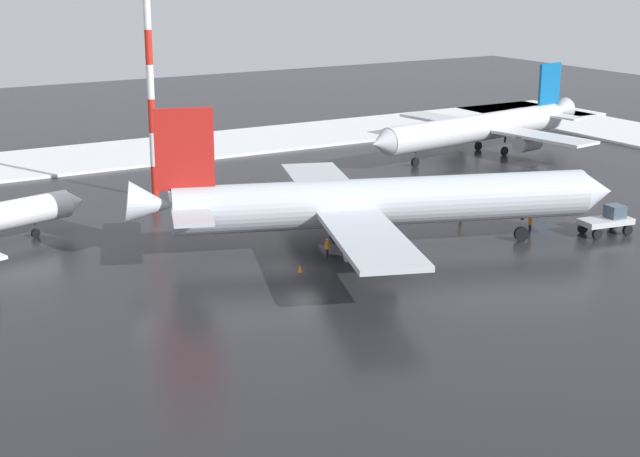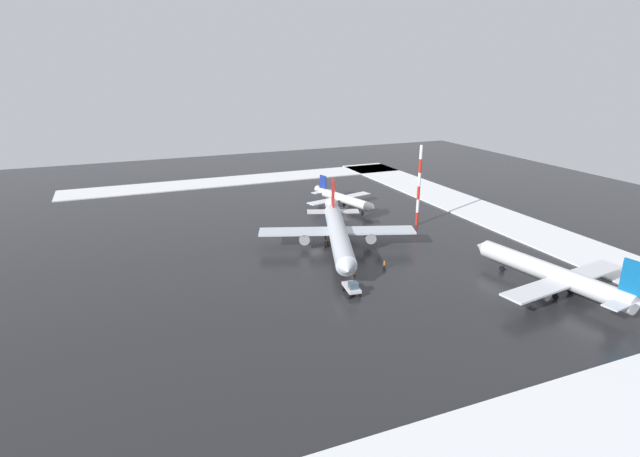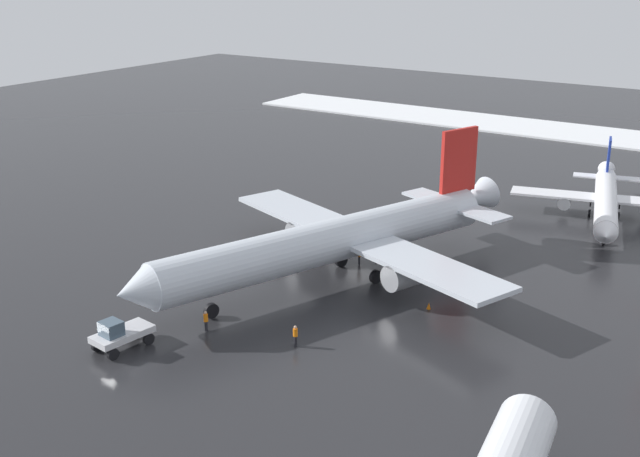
# 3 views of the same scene
# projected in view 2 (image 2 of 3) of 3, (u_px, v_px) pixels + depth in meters

# --- Properties ---
(ground_plane) EXTENTS (240.00, 240.00, 0.00)m
(ground_plane) POSITION_uv_depth(u_px,v_px,m) (316.00, 241.00, 112.36)
(ground_plane) COLOR #232326
(snow_bank_far) EXTENTS (152.00, 16.00, 0.31)m
(snow_bank_far) POSITION_uv_depth(u_px,v_px,m) (493.00, 216.00, 130.50)
(snow_bank_far) COLOR white
(snow_bank_far) RESTS_ON ground_plane
(snow_bank_left) EXTENTS (14.00, 116.00, 0.31)m
(snow_bank_left) POSITION_uv_depth(u_px,v_px,m) (550.00, 434.00, 53.54)
(snow_bank_left) COLOR white
(snow_bank_left) RESTS_ON ground_plane
(snow_bank_right) EXTENTS (14.00, 116.00, 0.31)m
(snow_bank_right) POSITION_uv_depth(u_px,v_px,m) (243.00, 180.00, 171.09)
(snow_bank_right) COLOR white
(snow_bank_right) RESTS_ON ground_plane
(airplane_far_rear) EXTENTS (39.50, 33.36, 12.13)m
(airplane_far_rear) POSITION_uv_depth(u_px,v_px,m) (338.00, 233.00, 105.35)
(airplane_far_rear) COLOR silver
(airplane_far_rear) RESTS_ON ground_plane
(airplane_distant_tail) EXTENTS (34.12, 28.46, 10.15)m
(airplane_distant_tail) POSITION_uv_depth(u_px,v_px,m) (555.00, 275.00, 86.19)
(airplane_distant_tail) COLOR silver
(airplane_distant_tail) RESTS_ON ground_plane
(airplane_parked_portside) EXTENTS (24.70, 20.74, 7.44)m
(airplane_parked_portside) POSITION_uv_depth(u_px,v_px,m) (343.00, 199.00, 138.38)
(airplane_parked_portside) COLOR white
(airplane_parked_portside) RESTS_ON ground_plane
(pushback_tug) EXTENTS (4.86, 2.84, 2.50)m
(pushback_tug) POSITION_uv_depth(u_px,v_px,m) (352.00, 287.00, 86.13)
(pushback_tug) COLOR silver
(pushback_tug) RESTS_ON ground_plane
(ground_crew_by_nose_gear) EXTENTS (0.36, 0.36, 1.71)m
(ground_crew_by_nose_gear) POSITION_uv_depth(u_px,v_px,m) (384.00, 264.00, 96.81)
(ground_crew_by_nose_gear) COLOR black
(ground_crew_by_nose_gear) RESTS_ON ground_plane
(ground_crew_beside_wing) EXTENTS (0.36, 0.36, 1.71)m
(ground_crew_beside_wing) POSITION_uv_depth(u_px,v_px,m) (354.00, 274.00, 92.58)
(ground_crew_beside_wing) COLOR black
(ground_crew_beside_wing) RESTS_ON ground_plane
(ground_crew_near_tug) EXTENTS (0.36, 0.36, 1.71)m
(ground_crew_near_tug) POSITION_uv_depth(u_px,v_px,m) (328.00, 240.00, 110.14)
(ground_crew_near_tug) COLOR black
(ground_crew_near_tug) RESTS_ON ground_plane
(antenna_mast) EXTENTS (0.70, 0.70, 19.82)m
(antenna_mast) POSITION_uv_depth(u_px,v_px,m) (419.00, 186.00, 120.62)
(antenna_mast) COLOR red
(antenna_mast) RESTS_ON ground_plane
(traffic_cone_near_nose) EXTENTS (0.36, 0.36, 0.55)m
(traffic_cone_near_nose) POSITION_uv_depth(u_px,v_px,m) (379.00, 245.00, 109.25)
(traffic_cone_near_nose) COLOR orange
(traffic_cone_near_nose) RESTS_ON ground_plane
(traffic_cone_mid_line) EXTENTS (0.36, 0.36, 0.55)m
(traffic_cone_mid_line) POSITION_uv_depth(u_px,v_px,m) (314.00, 239.00, 112.77)
(traffic_cone_mid_line) COLOR orange
(traffic_cone_mid_line) RESTS_ON ground_plane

